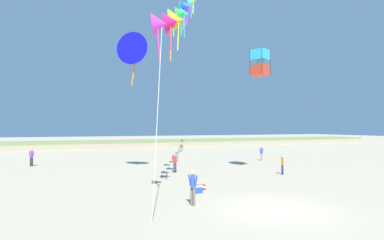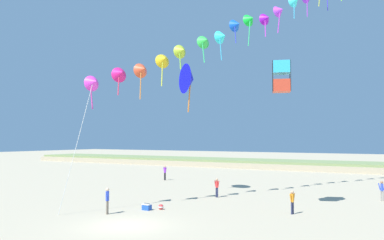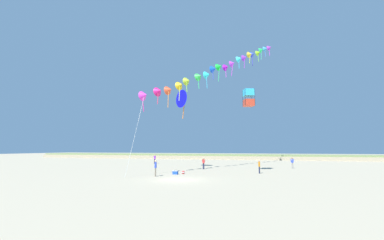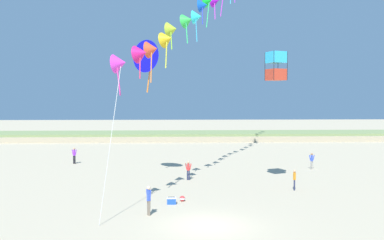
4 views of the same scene
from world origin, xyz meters
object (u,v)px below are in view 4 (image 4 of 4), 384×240
Objects in this scene: person_near_right at (74,154)px; person_far_left at (149,198)px; person_far_right at (294,178)px; beach_cooler at (172,201)px; beach_ball at (182,199)px; large_kite_mid_trail at (149,57)px; person_near_left at (188,169)px; large_kite_low_lead at (276,66)px; person_mid_center at (312,160)px.

person_far_left is at bearing -65.23° from person_near_right.
person_near_right is 1.12× the size of person_far_right.
person_far_left is 2.93× the size of beach_cooler.
beach_ball is at bearing 58.03° from person_far_left.
person_far_left is 0.39× the size of large_kite_mid_trail.
large_kite_low_lead is at bearing -23.24° from person_near_left.
person_near_left is at bearing 75.83° from person_far_left.
person_far_right is 4.19× the size of beach_ball.
person_near_left is at bearing -16.14° from large_kite_mid_trail.
person_near_right is 1.00× the size of person_far_left.
large_kite_low_lead is 12.87m from beach_cooler.
person_far_left is 14.33m from large_kite_low_lead.
beach_ball is (-12.56, -11.88, -0.72)m from person_mid_center.
large_kite_mid_trail is at bearing 93.37° from person_far_left.
person_near_left is at bearing 85.02° from beach_ball.
person_far_left is (8.95, -19.40, -0.00)m from person_near_right.
person_near_right is at bearing 169.49° from person_mid_center.
beach_ball is at bearing -136.60° from person_mid_center.
beach_cooler is (1.27, 2.50, -0.76)m from person_far_left.
large_kite_mid_trail is 13.38m from beach_cooler.
beach_cooler is at bearing -58.83° from person_near_right.
large_kite_low_lead is at bearing 31.12° from beach_ball.
person_mid_center is at bearing 21.79° from person_near_left.
person_near_right is at bearing 121.17° from beach_cooler.
person_mid_center reaches higher than beach_cooler.
beach_ball is (-0.62, -7.11, -0.73)m from person_near_left.
beach_cooler is (-13.26, -12.54, -0.69)m from person_mid_center.
person_near_right is 23.89m from person_mid_center.
person_mid_center is at bearing -10.51° from person_near_right.
person_far_left is at bearing -121.97° from beach_ball.
person_far_left is (-2.59, -10.27, 0.07)m from person_near_left.
beach_cooler is 0.96m from beach_ball.
person_near_left is 10.86m from large_kite_low_lead.
beach_cooler is 1.59× the size of beach_ball.
person_far_left reaches higher than person_far_right.
large_kite_mid_trail is (-0.66, 11.21, 9.21)m from person_far_left.
person_far_left is 11.88m from person_far_right.
person_far_left is 3.81m from beach_ball.
person_near_right reaches higher than person_far_left.
person_near_right is at bearing 146.56° from large_kite_low_lead.
large_kite_low_lead is 5.91× the size of beach_ball.
person_far_right is 2.63× the size of beach_cooler.
person_near_left reaches higher than beach_ball.
person_far_left is at bearing -86.63° from large_kite_mid_trail.
person_near_right is 0.79× the size of large_kite_low_lead.
person_near_left is at bearing -38.34° from person_near_right.
person_near_left is 1.03× the size of person_far_right.
person_near_left is 0.93× the size of person_near_right.
person_near_right is at bearing 145.21° from person_far_right.
person_far_right is 8.45m from large_kite_low_lead.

